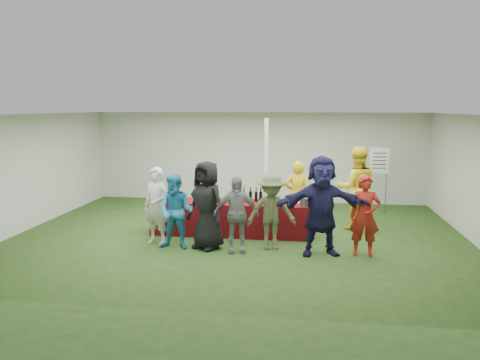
# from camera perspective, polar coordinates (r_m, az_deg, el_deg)

# --- Properties ---
(ground) EXTENTS (60.00, 60.00, 0.00)m
(ground) POSITION_cam_1_polar(r_m,az_deg,el_deg) (10.56, -0.15, -6.83)
(ground) COLOR #284719
(ground) RESTS_ON ground
(tent) EXTENTS (10.00, 10.00, 10.00)m
(tent) POSITION_cam_1_polar(r_m,az_deg,el_deg) (11.40, 3.19, 1.27)
(tent) COLOR white
(tent) RESTS_ON ground
(serving_table) EXTENTS (3.60, 0.80, 0.75)m
(serving_table) POSITION_cam_1_polar(r_m,az_deg,el_deg) (10.62, -1.07, -4.65)
(serving_table) COLOR #630D0D
(serving_table) RESTS_ON ground
(wine_bottles) EXTENTS (0.76, 0.16, 0.32)m
(wine_bottles) POSITION_cam_1_polar(r_m,az_deg,el_deg) (10.56, 2.35, -1.97)
(wine_bottles) COLOR black
(wine_bottles) RESTS_ON serving_table
(wine_glasses) EXTENTS (2.79, 0.14, 0.16)m
(wine_glasses) POSITION_cam_1_polar(r_m,az_deg,el_deg) (10.37, -4.14, -2.25)
(wine_glasses) COLOR silver
(wine_glasses) RESTS_ON serving_table
(water_bottle) EXTENTS (0.07, 0.07, 0.23)m
(water_bottle) POSITION_cam_1_polar(r_m,az_deg,el_deg) (10.57, -0.39, -2.04)
(water_bottle) COLOR silver
(water_bottle) RESTS_ON serving_table
(bar_towel) EXTENTS (0.25, 0.18, 0.03)m
(bar_towel) POSITION_cam_1_polar(r_m,az_deg,el_deg) (10.45, 7.14, -2.74)
(bar_towel) COLOR white
(bar_towel) RESTS_ON serving_table
(dump_bucket) EXTENTS (0.25, 0.25, 0.18)m
(dump_bucket) POSITION_cam_1_polar(r_m,az_deg,el_deg) (10.17, 7.93, -2.65)
(dump_bucket) COLOR slate
(dump_bucket) RESTS_ON serving_table
(wine_list_sign) EXTENTS (0.50, 0.03, 1.80)m
(wine_list_sign) POSITION_cam_1_polar(r_m,az_deg,el_deg) (13.00, 16.60, 1.70)
(wine_list_sign) COLOR slate
(wine_list_sign) RESTS_ON ground
(staff_pourer) EXTENTS (0.61, 0.42, 1.61)m
(staff_pourer) POSITION_cam_1_polar(r_m,az_deg,el_deg) (11.09, 6.95, -1.84)
(staff_pourer) COLOR gold
(staff_pourer) RESTS_ON ground
(staff_back) EXTENTS (1.03, 0.84, 1.96)m
(staff_back) POSITION_cam_1_polar(r_m,az_deg,el_deg) (11.26, 13.99, -0.97)
(staff_back) COLOR yellow
(staff_back) RESTS_ON ground
(customer_0) EXTENTS (0.69, 0.56, 1.63)m
(customer_0) POSITION_cam_1_polar(r_m,az_deg,el_deg) (9.94, -10.14, -3.13)
(customer_0) COLOR silver
(customer_0) RESTS_ON ground
(customer_1) EXTENTS (0.79, 0.64, 1.54)m
(customer_1) POSITION_cam_1_polar(r_m,az_deg,el_deg) (9.56, -7.80, -3.84)
(customer_1) COLOR #2488BA
(customer_1) RESTS_ON ground
(customer_2) EXTENTS (1.05, 0.94, 1.80)m
(customer_2) POSITION_cam_1_polar(r_m,az_deg,el_deg) (9.48, -4.08, -3.07)
(customer_2) COLOR black
(customer_2) RESTS_ON ground
(customer_3) EXTENTS (0.96, 0.55, 1.53)m
(customer_3) POSITION_cam_1_polar(r_m,az_deg,el_deg) (9.26, -0.48, -4.19)
(customer_3) COLOR gray
(customer_3) RESTS_ON ground
(customer_4) EXTENTS (1.11, 0.81, 1.54)m
(customer_4) POSITION_cam_1_polar(r_m,az_deg,el_deg) (9.46, 3.85, -3.90)
(customer_4) COLOR #4C5732
(customer_4) RESTS_ON ground
(customer_5) EXTENTS (1.89, 0.92, 1.95)m
(customer_5) POSITION_cam_1_polar(r_m,az_deg,el_deg) (9.17, 9.89, -3.11)
(customer_5) COLOR #161538
(customer_5) RESTS_ON ground
(customer_6) EXTENTS (0.59, 0.41, 1.58)m
(customer_6) POSITION_cam_1_polar(r_m,az_deg,el_deg) (9.34, 14.98, -4.24)
(customer_6) COLOR maroon
(customer_6) RESTS_ON ground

